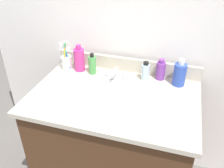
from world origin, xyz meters
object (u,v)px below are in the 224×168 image
bottle_soap_pink (79,59)px  cup_white_ceramic (66,61)px  bottle_cream_purple (161,70)px  bottle_toner_green (92,65)px  bottle_shampoo_blue (180,74)px  bottle_gel_clear (145,71)px  faucet (116,76)px

bottle_soap_pink → cup_white_ceramic: 0.09m
bottle_cream_purple → bottle_toner_green: bearing=-172.9°
bottle_shampoo_blue → bottle_soap_pink: bearing=180.0°
bottle_toner_green → cup_white_ceramic: cup_white_ceramic is taller
bottle_cream_purple → bottle_shampoo_blue: 0.12m
bottle_soap_pink → bottle_cream_purple: 0.52m
bottle_shampoo_blue → bottle_gel_clear: (-0.20, 0.00, -0.02)m
bottle_cream_purple → bottle_shampoo_blue: size_ratio=0.79×
faucet → cup_white_ceramic: (-0.35, 0.05, 0.02)m
bottle_toner_green → faucet: bearing=-13.4°
bottle_cream_purple → bottle_shampoo_blue: bearing=-18.5°
bottle_toner_green → bottle_shampoo_blue: 0.54m
bottle_toner_green → bottle_shampoo_blue: size_ratio=0.82×
bottle_toner_green → bottle_gel_clear: (0.34, 0.02, -0.01)m
faucet → bottle_toner_green: bottle_toner_green is taller
bottle_soap_pink → bottle_shampoo_blue: 0.63m
bottle_soap_pink → bottle_cream_purple: bottle_soap_pink is taller
faucet → bottle_toner_green: 0.18m
bottle_cream_purple → bottle_toner_green: (-0.42, -0.05, 0.00)m
faucet → bottle_shampoo_blue: size_ratio=0.96×
bottle_toner_green → bottle_shampoo_blue: bottle_shampoo_blue is taller
faucet → cup_white_ceramic: bearing=172.2°
bottle_toner_green → bottle_gel_clear: bearing=3.0°
cup_white_ceramic → bottle_toner_green: bearing=-2.7°
bottle_soap_pink → bottle_cream_purple: bearing=4.1°
bottle_gel_clear → bottle_shampoo_blue: bearing=-0.8°
faucet → bottle_cream_purple: (0.26, 0.09, 0.03)m
bottle_soap_pink → bottle_shampoo_blue: bottle_soap_pink is taller
bottle_soap_pink → bottle_gel_clear: size_ratio=1.45×
faucet → bottle_soap_pink: bottle_soap_pink is taller
bottle_cream_purple → bottle_soap_pink: bearing=-175.9°
bottle_cream_purple → bottle_gel_clear: size_ratio=1.09×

